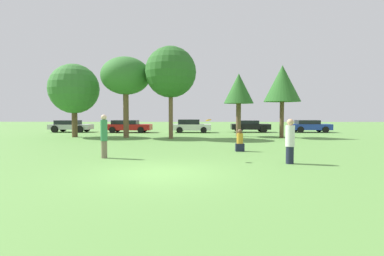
{
  "coord_description": "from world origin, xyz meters",
  "views": [
    {
      "loc": [
        1.15,
        -9.6,
        1.9
      ],
      "look_at": [
        0.9,
        3.58,
        1.27
      ],
      "focal_mm": 28.22,
      "sensor_mm": 36.0,
      "label": 1
    }
  ],
  "objects_px": {
    "parked_car_red": "(128,126)",
    "frisbee": "(208,120)",
    "person_catcher": "(290,141)",
    "parked_car_silver": "(70,126)",
    "tree_1": "(126,76)",
    "parked_car_white": "(191,126)",
    "tree_4": "(282,84)",
    "parked_car_black": "(250,126)",
    "tree_3": "(239,89)",
    "tree_0": "(74,89)",
    "person_thrower": "(104,135)",
    "bystander_sitting": "(240,142)",
    "tree_2": "(171,72)"
  },
  "relations": [
    {
      "from": "person_catcher",
      "to": "parked_car_silver",
      "type": "height_order",
      "value": "person_catcher"
    },
    {
      "from": "tree_1",
      "to": "tree_2",
      "type": "xyz_separation_m",
      "value": [
        3.64,
        -0.88,
        0.19
      ]
    },
    {
      "from": "frisbee",
      "to": "tree_4",
      "type": "relative_size",
      "value": 0.04
    },
    {
      "from": "person_catcher",
      "to": "frisbee",
      "type": "distance_m",
      "value": 3.23
    },
    {
      "from": "person_catcher",
      "to": "parked_car_white",
      "type": "xyz_separation_m",
      "value": [
        -4.16,
        18.81,
        -0.19
      ]
    },
    {
      "from": "person_thrower",
      "to": "frisbee",
      "type": "xyz_separation_m",
      "value": [
        4.44,
        -0.7,
        0.67
      ]
    },
    {
      "from": "bystander_sitting",
      "to": "tree_2",
      "type": "xyz_separation_m",
      "value": [
        -4.18,
        7.72,
        4.56
      ]
    },
    {
      "from": "person_catcher",
      "to": "frisbee",
      "type": "bearing_deg",
      "value": -1.33
    },
    {
      "from": "frisbee",
      "to": "parked_car_black",
      "type": "height_order",
      "value": "frisbee"
    },
    {
      "from": "person_catcher",
      "to": "tree_3",
      "type": "xyz_separation_m",
      "value": [
        -0.11,
        13.66,
        3.05
      ]
    },
    {
      "from": "person_thrower",
      "to": "tree_0",
      "type": "xyz_separation_m",
      "value": [
        -5.97,
        11.43,
        2.91
      ]
    },
    {
      "from": "parked_car_red",
      "to": "parked_car_white",
      "type": "xyz_separation_m",
      "value": [
        6.38,
        0.08,
        0.02
      ]
    },
    {
      "from": "tree_2",
      "to": "person_thrower",
      "type": "bearing_deg",
      "value": -100.89
    },
    {
      "from": "tree_4",
      "to": "frisbee",
      "type": "bearing_deg",
      "value": -117.73
    },
    {
      "from": "person_thrower",
      "to": "tree_3",
      "type": "xyz_separation_m",
      "value": [
        7.4,
        12.35,
        2.94
      ]
    },
    {
      "from": "tree_1",
      "to": "parked_car_black",
      "type": "xyz_separation_m",
      "value": [
        11.0,
        7.09,
        -4.18
      ]
    },
    {
      "from": "person_thrower",
      "to": "person_catcher",
      "type": "height_order",
      "value": "person_thrower"
    },
    {
      "from": "person_thrower",
      "to": "tree_1",
      "type": "xyz_separation_m",
      "value": [
        -1.68,
        11.03,
        3.87
      ]
    },
    {
      "from": "tree_1",
      "to": "parked_car_red",
      "type": "relative_size",
      "value": 1.39
    },
    {
      "from": "parked_car_white",
      "to": "parked_car_black",
      "type": "bearing_deg",
      "value": 7.4
    },
    {
      "from": "tree_0",
      "to": "parked_car_white",
      "type": "bearing_deg",
      "value": 33.11
    },
    {
      "from": "tree_2",
      "to": "parked_car_black",
      "type": "distance_m",
      "value": 11.7
    },
    {
      "from": "bystander_sitting",
      "to": "parked_car_black",
      "type": "relative_size",
      "value": 0.29
    },
    {
      "from": "tree_1",
      "to": "parked_car_white",
      "type": "distance_m",
      "value": 9.19
    },
    {
      "from": "person_catcher",
      "to": "tree_1",
      "type": "bearing_deg",
      "value": -43.44
    },
    {
      "from": "tree_3",
      "to": "parked_car_silver",
      "type": "bearing_deg",
      "value": 161.36
    },
    {
      "from": "parked_car_silver",
      "to": "tree_2",
      "type": "bearing_deg",
      "value": -33.64
    },
    {
      "from": "parked_car_silver",
      "to": "parked_car_white",
      "type": "height_order",
      "value": "parked_car_white"
    },
    {
      "from": "tree_2",
      "to": "parked_car_black",
      "type": "bearing_deg",
      "value": 47.26
    },
    {
      "from": "person_thrower",
      "to": "tree_1",
      "type": "height_order",
      "value": "tree_1"
    },
    {
      "from": "bystander_sitting",
      "to": "tree_1",
      "type": "relative_size",
      "value": 0.18
    },
    {
      "from": "parked_car_red",
      "to": "parked_car_silver",
      "type": "bearing_deg",
      "value": 176.78
    },
    {
      "from": "person_catcher",
      "to": "tree_3",
      "type": "bearing_deg",
      "value": -79.64
    },
    {
      "from": "tree_0",
      "to": "bystander_sitting",
      "type": "bearing_deg",
      "value": -36.64
    },
    {
      "from": "tree_0",
      "to": "person_catcher",
      "type": "bearing_deg",
      "value": -43.4
    },
    {
      "from": "frisbee",
      "to": "bystander_sitting",
      "type": "bearing_deg",
      "value": 61.56
    },
    {
      "from": "tree_0",
      "to": "tree_1",
      "type": "relative_size",
      "value": 0.93
    },
    {
      "from": "tree_1",
      "to": "parked_car_silver",
      "type": "height_order",
      "value": "tree_1"
    },
    {
      "from": "tree_4",
      "to": "parked_car_red",
      "type": "relative_size",
      "value": 1.24
    },
    {
      "from": "tree_4",
      "to": "bystander_sitting",
      "type": "bearing_deg",
      "value": -117.47
    },
    {
      "from": "tree_1",
      "to": "person_catcher",
      "type": "bearing_deg",
      "value": -53.32
    },
    {
      "from": "tree_2",
      "to": "parked_car_silver",
      "type": "xyz_separation_m",
      "value": [
        -11.05,
        7.76,
        -4.37
      ]
    },
    {
      "from": "person_catcher",
      "to": "frisbee",
      "type": "relative_size",
      "value": 7.28
    },
    {
      "from": "parked_car_red",
      "to": "frisbee",
      "type": "bearing_deg",
      "value": -66.15
    },
    {
      "from": "tree_0",
      "to": "tree_4",
      "type": "distance_m",
      "value": 16.6
    },
    {
      "from": "tree_0",
      "to": "parked_car_white",
      "type": "relative_size",
      "value": 1.53
    },
    {
      "from": "tree_3",
      "to": "parked_car_silver",
      "type": "distance_m",
      "value": 17.7
    },
    {
      "from": "bystander_sitting",
      "to": "parked_car_silver",
      "type": "xyz_separation_m",
      "value": [
        -15.22,
        15.48,
        0.19
      ]
    },
    {
      "from": "frisbee",
      "to": "parked_car_red",
      "type": "bearing_deg",
      "value": 112.4
    },
    {
      "from": "frisbee",
      "to": "parked_car_white",
      "type": "xyz_separation_m",
      "value": [
        -1.09,
        18.2,
        -0.96
      ]
    }
  ]
}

